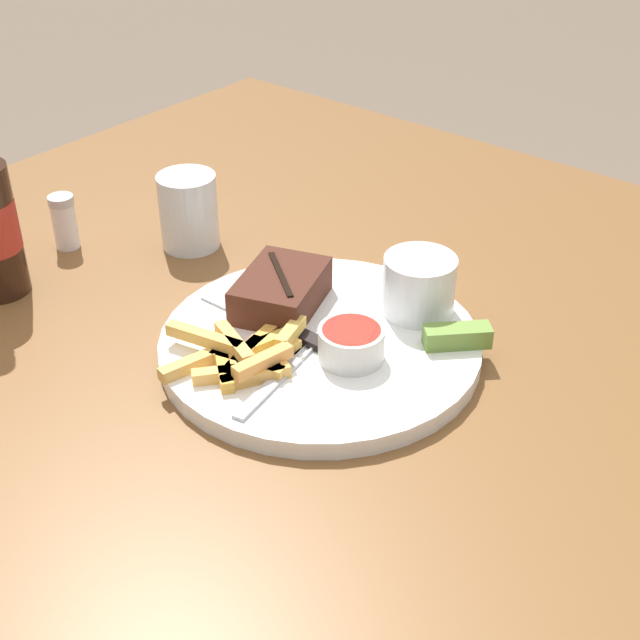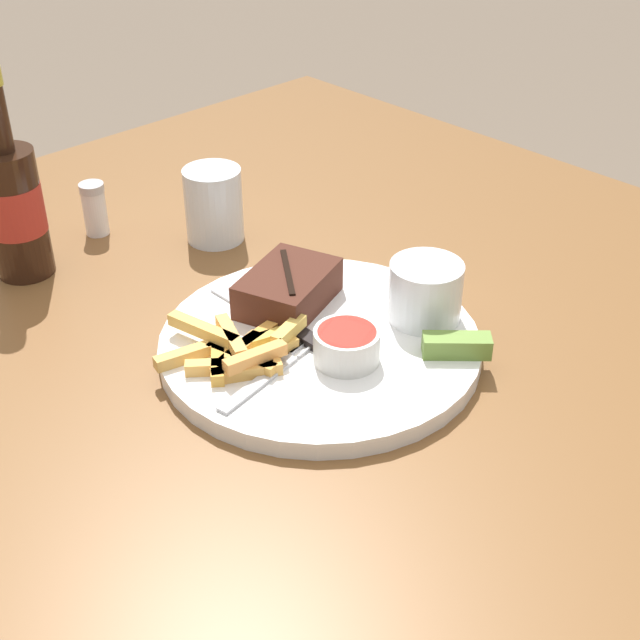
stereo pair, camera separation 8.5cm
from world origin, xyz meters
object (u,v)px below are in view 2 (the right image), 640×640
object	(u,v)px
steak_portion	(288,288)
knife_utensil	(281,324)
salt_shaker	(95,209)
fork_utensil	(266,377)
coleslaw_cup	(426,288)
dinner_plate	(320,345)
pickle_spear	(457,346)
beer_bottle	(14,205)
dipping_sauce_cup	(347,344)
drinking_glass	(214,205)

from	to	relation	value
steak_portion	knife_utensil	distance (m)	0.05
salt_shaker	fork_utensil	bearing A→B (deg)	-99.05
knife_utensil	salt_shaker	world-z (taller)	salt_shaker
coleslaw_cup	salt_shaker	xyz separation A→B (m)	(-0.12, 0.41, -0.02)
steak_portion	salt_shaker	world-z (taller)	salt_shaker
dinner_plate	coleslaw_cup	size ratio (longest dim) A/B	4.28
coleslaw_cup	pickle_spear	size ratio (longest dim) A/B	1.20
steak_portion	beer_bottle	size ratio (longest dim) A/B	0.53
beer_bottle	dipping_sauce_cup	bearing A→B (deg)	-72.67
fork_utensil	beer_bottle	size ratio (longest dim) A/B	0.58
pickle_spear	dipping_sauce_cup	bearing A→B (deg)	141.09
dinner_plate	fork_utensil	bearing A→B (deg)	-170.03
dipping_sauce_cup	knife_utensil	bearing A→B (deg)	94.35
knife_utensil	drinking_glass	size ratio (longest dim) A/B	1.87
pickle_spear	drinking_glass	bearing A→B (deg)	89.72
dinner_plate	drinking_glass	xyz separation A→B (m)	(0.07, 0.26, 0.04)
drinking_glass	dipping_sauce_cup	bearing A→B (deg)	-105.30
fork_utensil	knife_utensil	bearing A→B (deg)	28.93
drinking_glass	pickle_spear	bearing A→B (deg)	-90.28
knife_utensil	drinking_glass	bearing A→B (deg)	-22.71
steak_portion	beer_bottle	distance (m)	0.32
steak_portion	fork_utensil	xyz separation A→B (m)	(-0.10, -0.08, -0.02)
pickle_spear	salt_shaker	world-z (taller)	salt_shaker
pickle_spear	knife_utensil	world-z (taller)	pickle_spear
dinner_plate	dipping_sauce_cup	xyz separation A→B (m)	(-0.01, -0.04, 0.03)
beer_bottle	salt_shaker	world-z (taller)	beer_bottle
dipping_sauce_cup	beer_bottle	xyz separation A→B (m)	(-0.12, 0.39, 0.05)
dipping_sauce_cup	salt_shaker	xyz separation A→B (m)	(-0.01, 0.41, -0.00)
dinner_plate	beer_bottle	world-z (taller)	beer_bottle
drinking_glass	steak_portion	bearing A→B (deg)	-106.21
dipping_sauce_cup	knife_utensil	world-z (taller)	dipping_sauce_cup
dinner_plate	beer_bottle	xyz separation A→B (m)	(-0.13, 0.34, 0.07)
coleslaw_cup	drinking_glass	bearing A→B (deg)	94.72
dipping_sauce_cup	knife_utensil	xyz separation A→B (m)	(-0.01, 0.08, -0.01)
dinner_plate	beer_bottle	distance (m)	0.37
coleslaw_cup	dipping_sauce_cup	world-z (taller)	coleslaw_cup
knife_utensil	dipping_sauce_cup	bearing A→B (deg)	-176.17
pickle_spear	coleslaw_cup	bearing A→B (deg)	66.94
dinner_plate	drinking_glass	bearing A→B (deg)	73.89
coleslaw_cup	pickle_spear	distance (m)	0.07
coleslaw_cup	beer_bottle	xyz separation A→B (m)	(-0.23, 0.39, 0.03)
pickle_spear	fork_utensil	size ratio (longest dim) A/B	0.45
drinking_glass	salt_shaker	bearing A→B (deg)	130.95
fork_utensil	drinking_glass	world-z (taller)	drinking_glass
coleslaw_cup	beer_bottle	distance (m)	0.45
knife_utensil	beer_bottle	bearing A→B (deg)	20.14
coleslaw_cup	drinking_glass	xyz separation A→B (m)	(-0.03, 0.30, -0.01)
pickle_spear	fork_utensil	distance (m)	0.18
fork_utensil	steak_portion	bearing A→B (deg)	28.87
steak_portion	dipping_sauce_cup	world-z (taller)	steak_portion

